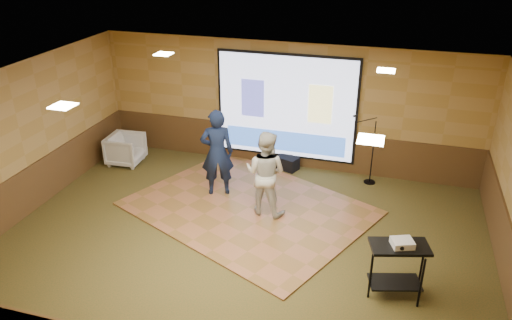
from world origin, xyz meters
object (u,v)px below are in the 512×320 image
(player_left, at_px, (217,153))
(duffel_bag, at_px, (287,163))
(player_right, at_px, (265,173))
(projector_screen, at_px, (286,108))
(projector, at_px, (402,243))
(dance_floor, at_px, (248,208))
(av_table, at_px, (398,261))
(banquet_chair, at_px, (126,149))
(mic_stand, at_px, (369,163))

(player_left, bearing_deg, duffel_bag, -147.35)
(player_left, bearing_deg, player_right, 136.60)
(projector_screen, bearing_deg, projector, -55.69)
(dance_floor, height_order, duffel_bag, duffel_bag)
(av_table, height_order, projector, projector)
(projector_screen, relative_size, banquet_chair, 4.10)
(dance_floor, distance_m, player_left, 1.34)
(player_left, bearing_deg, banquet_chair, -38.21)
(projector, bearing_deg, duffel_bag, 103.05)
(dance_floor, bearing_deg, av_table, -31.82)
(dance_floor, distance_m, player_right, 0.97)
(player_right, bearing_deg, projector, 153.95)
(player_left, relative_size, player_right, 1.09)
(player_right, relative_size, banquet_chair, 2.17)
(projector, bearing_deg, mic_stand, 80.18)
(dance_floor, height_order, mic_stand, mic_stand)
(duffel_bag, bearing_deg, player_right, -89.25)
(player_left, distance_m, duffel_bag, 2.16)
(player_left, bearing_deg, dance_floor, 131.15)
(banquet_chair, height_order, duffel_bag, banquet_chair)
(player_left, xyz_separation_m, mic_stand, (3.08, 1.47, -0.49))
(dance_floor, distance_m, banquet_chair, 3.75)
(av_table, bearing_deg, player_right, 145.49)
(player_right, height_order, av_table, player_right)
(player_right, distance_m, mic_stand, 2.74)
(projector_screen, distance_m, mic_stand, 2.27)
(dance_floor, xyz_separation_m, projector, (3.03, -1.87, 0.98))
(projector_screen, height_order, av_table, projector_screen)
(projector_screen, height_order, mic_stand, projector_screen)
(banquet_chair, bearing_deg, player_left, -110.24)
(projector, bearing_deg, player_right, 124.27)
(projector_screen, xyz_separation_m, player_right, (0.14, -2.28, -0.56))
(player_left, xyz_separation_m, player_right, (1.20, -0.48, -0.08))
(dance_floor, relative_size, banquet_chair, 5.64)
(projector, xyz_separation_m, mic_stand, (-0.77, 3.76, -0.50))
(player_right, bearing_deg, projector_screen, -78.19)
(player_right, xyz_separation_m, banquet_chair, (-3.90, 1.30, -0.54))
(projector_screen, height_order, banquet_chair, projector_screen)
(projector_screen, xyz_separation_m, duffel_bag, (0.11, -0.19, -1.32))
(dance_floor, relative_size, player_left, 2.39)
(dance_floor, relative_size, mic_stand, 2.83)
(duffel_bag, bearing_deg, player_left, -125.91)
(av_table, height_order, banquet_chair, av_table)
(av_table, bearing_deg, projector_screen, 124.09)
(player_right, xyz_separation_m, projector, (2.65, -1.81, 0.08))
(player_left, bearing_deg, projector_screen, -141.81)
(mic_stand, height_order, banquet_chair, mic_stand)
(player_left, bearing_deg, av_table, 127.65)
(av_table, xyz_separation_m, projector, (0.03, -0.01, 0.34))
(player_left, relative_size, av_table, 2.04)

